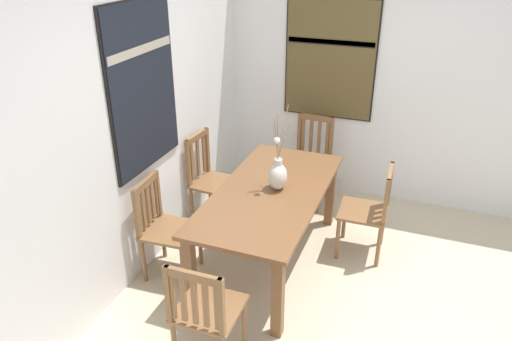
% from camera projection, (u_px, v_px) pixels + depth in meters
% --- Properties ---
extents(ground_plane, '(6.40, 6.40, 0.03)m').
position_uv_depth(ground_plane, '(353.00, 298.00, 3.97)').
color(ground_plane, beige).
extents(wall_back, '(6.40, 0.12, 2.70)m').
position_uv_depth(wall_back, '(141.00, 113.00, 3.96)').
color(wall_back, white).
rests_on(wall_back, ground_plane).
extents(wall_side, '(0.12, 6.40, 2.70)m').
position_uv_depth(wall_side, '(400.00, 77.00, 4.92)').
color(wall_side, white).
rests_on(wall_side, ground_plane).
extents(dining_table, '(1.79, 0.86, 0.72)m').
position_uv_depth(dining_table, '(270.00, 202.00, 4.13)').
color(dining_table, brown).
rests_on(dining_table, ground_plane).
extents(centerpiece_vase, '(0.26, 0.16, 0.70)m').
position_uv_depth(centerpiece_vase, '(278.00, 175.00, 4.05)').
color(centerpiece_vase, silver).
rests_on(centerpiece_vase, dining_table).
extents(chair_0, '(0.44, 0.44, 0.87)m').
position_uv_depth(chair_0, '(370.00, 210.00, 4.31)').
color(chair_0, brown).
rests_on(chair_0, ground_plane).
extents(chair_1, '(0.43, 0.43, 0.87)m').
position_uv_depth(chair_1, '(205.00, 311.00, 3.16)').
color(chair_1, brown).
rests_on(chair_1, ground_plane).
extents(chair_2, '(0.45, 0.45, 0.88)m').
position_uv_depth(chair_2, '(164.00, 226.00, 4.07)').
color(chair_2, brown).
rests_on(chair_2, ground_plane).
extents(chair_3, '(0.45, 0.45, 0.94)m').
position_uv_depth(chair_3, '(310.00, 159.00, 5.21)').
color(chair_3, brown).
rests_on(chair_3, ground_plane).
extents(chair_4, '(0.45, 0.45, 0.92)m').
position_uv_depth(chair_4, '(210.00, 178.00, 4.84)').
color(chair_4, brown).
rests_on(chair_4, ground_plane).
extents(painting_on_back_wall, '(0.90, 0.05, 1.34)m').
position_uv_depth(painting_on_back_wall, '(143.00, 87.00, 3.81)').
color(painting_on_back_wall, black).
extents(painting_on_side_wall, '(0.05, 0.96, 1.24)m').
position_uv_depth(painting_on_side_wall, '(330.00, 59.00, 5.04)').
color(painting_on_side_wall, black).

